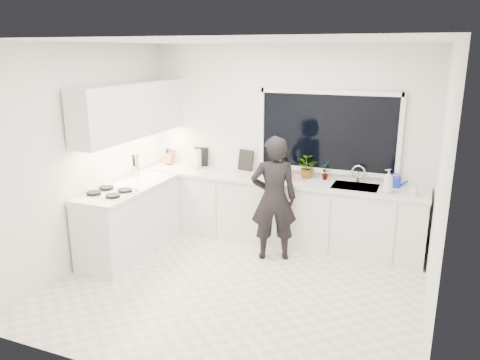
% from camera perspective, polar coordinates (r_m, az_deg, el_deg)
% --- Properties ---
extents(floor, '(4.00, 3.50, 0.02)m').
position_cam_1_polar(floor, '(5.50, -0.36, -12.93)').
color(floor, beige).
rests_on(floor, ground).
extents(wall_back, '(4.00, 0.02, 2.70)m').
position_cam_1_polar(wall_back, '(6.61, 5.49, 4.50)').
color(wall_back, white).
rests_on(wall_back, ground).
extents(wall_left, '(0.02, 3.50, 2.70)m').
position_cam_1_polar(wall_left, '(6.03, -18.32, 2.70)').
color(wall_left, white).
rests_on(wall_left, ground).
extents(wall_right, '(0.02, 3.50, 2.70)m').
position_cam_1_polar(wall_right, '(4.64, 23.23, -1.54)').
color(wall_right, white).
rests_on(wall_right, ground).
extents(ceiling, '(4.00, 3.50, 0.02)m').
position_cam_1_polar(ceiling, '(4.83, -0.41, 16.73)').
color(ceiling, white).
rests_on(ceiling, wall_back).
extents(window, '(1.80, 0.02, 1.00)m').
position_cam_1_polar(window, '(6.40, 10.62, 5.76)').
color(window, black).
rests_on(window, wall_back).
extents(base_cabinets_back, '(3.92, 0.58, 0.88)m').
position_cam_1_polar(base_cabinets_back, '(6.56, 4.50, -3.80)').
color(base_cabinets_back, white).
rests_on(base_cabinets_back, floor).
extents(base_cabinets_left, '(0.58, 1.60, 0.88)m').
position_cam_1_polar(base_cabinets_left, '(6.35, -13.24, -4.88)').
color(base_cabinets_left, white).
rests_on(base_cabinets_left, floor).
extents(countertop_back, '(3.94, 0.62, 0.04)m').
position_cam_1_polar(countertop_back, '(6.42, 4.56, 0.05)').
color(countertop_back, silver).
rests_on(countertop_back, base_cabinets_back).
extents(countertop_left, '(0.62, 1.60, 0.04)m').
position_cam_1_polar(countertop_left, '(6.20, -13.50, -0.89)').
color(countertop_left, silver).
rests_on(countertop_left, base_cabinets_left).
extents(upper_cabinets, '(0.34, 2.10, 0.70)m').
position_cam_1_polar(upper_cabinets, '(6.36, -13.10, 8.30)').
color(upper_cabinets, white).
rests_on(upper_cabinets, wall_left).
extents(sink, '(0.58, 0.42, 0.14)m').
position_cam_1_polar(sink, '(6.21, 13.84, -1.18)').
color(sink, silver).
rests_on(sink, countertop_back).
extents(faucet, '(0.03, 0.03, 0.22)m').
position_cam_1_polar(faucet, '(6.36, 14.21, 0.69)').
color(faucet, silver).
rests_on(faucet, countertop_back).
extents(stovetop, '(0.56, 0.48, 0.03)m').
position_cam_1_polar(stovetop, '(5.94, -15.62, -1.43)').
color(stovetop, black).
rests_on(stovetop, countertop_left).
extents(person, '(0.69, 0.58, 1.61)m').
position_cam_1_polar(person, '(5.91, 4.13, -2.28)').
color(person, black).
rests_on(person, floor).
extents(pizza_tray, '(0.54, 0.48, 0.03)m').
position_cam_1_polar(pizza_tray, '(6.35, 5.65, 0.19)').
color(pizza_tray, silver).
rests_on(pizza_tray, countertop_back).
extents(pizza, '(0.49, 0.43, 0.01)m').
position_cam_1_polar(pizza, '(6.35, 5.65, 0.34)').
color(pizza, red).
rests_on(pizza, pizza_tray).
extents(watering_can, '(0.17, 0.17, 0.13)m').
position_cam_1_polar(watering_can, '(6.29, 18.37, -0.22)').
color(watering_can, '#132DBA').
rests_on(watering_can, countertop_back).
extents(paper_towel_roll, '(0.14, 0.14, 0.26)m').
position_cam_1_polar(paper_towel_roll, '(6.95, -5.20, 2.53)').
color(paper_towel_roll, white).
rests_on(paper_towel_roll, countertop_back).
extents(knife_block, '(0.15, 0.13, 0.22)m').
position_cam_1_polar(knife_block, '(7.23, -8.56, 2.76)').
color(knife_block, '#9C7149').
rests_on(knife_block, countertop_back).
extents(utensil_crock, '(0.16, 0.16, 0.16)m').
position_cam_1_polar(utensil_crock, '(6.63, -12.59, 1.13)').
color(utensil_crock, '#B5B5BA').
rests_on(utensil_crock, countertop_left).
extents(picture_frame_large, '(0.22, 0.06, 0.28)m').
position_cam_1_polar(picture_frame_large, '(7.08, -4.77, 2.86)').
color(picture_frame_large, black).
rests_on(picture_frame_large, countertop_back).
extents(picture_frame_small, '(0.25, 0.09, 0.30)m').
position_cam_1_polar(picture_frame_small, '(6.78, 0.70, 2.44)').
color(picture_frame_small, black).
rests_on(picture_frame_small, countertop_back).
extents(herb_plants, '(0.74, 0.32, 0.30)m').
position_cam_1_polar(herb_plants, '(6.45, 7.81, 1.56)').
color(herb_plants, '#26662D').
rests_on(herb_plants, countertop_back).
extents(soap_bottles, '(0.42, 0.16, 0.30)m').
position_cam_1_polar(soap_bottles, '(5.97, 18.21, -0.32)').
color(soap_bottles, '#D8BF66').
rests_on(soap_bottles, countertop_back).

